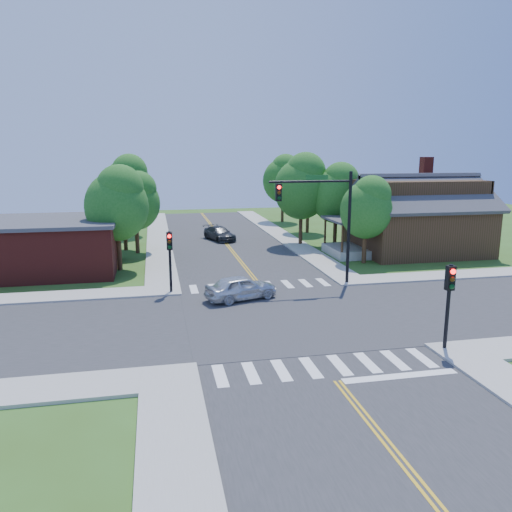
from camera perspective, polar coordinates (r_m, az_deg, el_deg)
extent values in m
plane|color=#35531A|center=(25.97, 3.35, -7.02)|extent=(100.00, 100.00, 0.00)
cube|color=#2D2D30|center=(25.97, 3.35, -6.98)|extent=(10.00, 90.00, 0.04)
cube|color=#2D2D30|center=(25.97, 3.35, -6.97)|extent=(90.00, 10.00, 0.04)
cube|color=#2D2D30|center=(25.97, 3.35, -7.02)|extent=(10.20, 10.20, 0.06)
cube|color=#9E9B93|center=(50.99, 2.77, 2.47)|extent=(2.20, 40.00, 0.14)
cube|color=#9E9B93|center=(49.44, -11.08, 1.96)|extent=(2.20, 40.00, 0.14)
cube|color=white|center=(31.15, -7.12, -3.78)|extent=(0.45, 2.00, 0.01)
cube|color=white|center=(31.26, -4.93, -3.67)|extent=(0.45, 2.00, 0.01)
cube|color=white|center=(31.41, -2.75, -3.56)|extent=(0.45, 2.00, 0.01)
cube|color=white|center=(31.61, -0.60, -3.45)|extent=(0.45, 2.00, 0.01)
cube|color=white|center=(31.85, 1.53, -3.33)|extent=(0.45, 2.00, 0.01)
cube|color=white|center=(32.14, 3.61, -3.22)|extent=(0.45, 2.00, 0.01)
cube|color=white|center=(32.46, 5.66, -3.10)|extent=(0.45, 2.00, 0.01)
cube|color=white|center=(32.83, 7.67, -2.97)|extent=(0.45, 2.00, 0.01)
cube|color=white|center=(19.55, -4.12, -13.48)|extent=(0.45, 2.00, 0.01)
cube|color=white|center=(19.72, -0.56, -13.21)|extent=(0.45, 2.00, 0.01)
cube|color=white|center=(19.96, 2.91, -12.90)|extent=(0.45, 2.00, 0.01)
cube|color=white|center=(20.27, 6.28, -12.56)|extent=(0.45, 2.00, 0.01)
cube|color=white|center=(20.64, 9.52, -12.19)|extent=(0.45, 2.00, 0.01)
cube|color=white|center=(21.08, 12.63, -11.79)|extent=(0.45, 2.00, 0.01)
cube|color=white|center=(21.58, 15.60, -11.38)|extent=(0.45, 2.00, 0.01)
cube|color=white|center=(22.13, 18.42, -10.97)|extent=(0.45, 2.00, 0.01)
cube|color=gold|center=(51.06, -4.35, 2.43)|extent=(0.10, 37.50, 0.01)
cube|color=gold|center=(51.09, -4.12, 2.44)|extent=(0.10, 37.50, 0.01)
cube|color=white|center=(20.25, 16.14, -13.15)|extent=(4.60, 0.45, 0.09)
cylinder|color=black|center=(32.05, 10.56, 3.06)|extent=(0.20, 0.20, 7.20)
cylinder|color=black|center=(30.85, 6.24, 8.46)|extent=(5.20, 0.14, 0.14)
cube|color=#19591E|center=(30.91, 7.00, 8.91)|extent=(1.40, 0.04, 0.30)
cube|color=black|center=(30.34, 2.59, 7.28)|extent=(0.34, 0.28, 1.05)
sphere|color=#FF0C0C|center=(30.16, 2.67, 7.85)|extent=(0.22, 0.22, 0.22)
sphere|color=#3F2605|center=(30.18, 2.67, 7.24)|extent=(0.22, 0.22, 0.22)
sphere|color=#05330F|center=(30.21, 2.66, 6.64)|extent=(0.22, 0.22, 0.22)
cylinder|color=black|center=(22.69, 21.06, -5.60)|extent=(0.16, 0.16, 3.80)
cube|color=black|center=(22.35, 21.31, -2.36)|extent=(0.34, 0.28, 1.05)
sphere|color=#FF0C0C|center=(22.14, 21.61, -1.67)|extent=(0.22, 0.22, 0.22)
sphere|color=#3F2605|center=(22.21, 21.55, -2.47)|extent=(0.22, 0.22, 0.22)
sphere|color=#05330F|center=(22.29, 21.48, -3.27)|extent=(0.22, 0.22, 0.22)
cylinder|color=black|center=(30.05, -9.78, -0.79)|extent=(0.16, 0.16, 3.80)
cube|color=black|center=(29.79, -9.87, 1.69)|extent=(0.34, 0.28, 1.05)
sphere|color=#FF0C0C|center=(29.57, -9.88, 2.24)|extent=(0.22, 0.22, 0.22)
sphere|color=#3F2605|center=(29.63, -9.86, 1.63)|extent=(0.22, 0.22, 0.22)
sphere|color=#05330F|center=(29.68, -9.84, 1.02)|extent=(0.22, 0.22, 0.22)
cube|color=#332412|center=(44.11, 17.90, 2.96)|extent=(10.00, 8.00, 4.00)
cube|color=#9E9B93|center=(41.68, 10.19, 0.56)|extent=(2.60, 4.50, 0.70)
cylinder|color=#332412|center=(39.23, 9.83, 1.72)|extent=(0.18, 0.18, 2.50)
cylinder|color=#332412|center=(42.92, 7.90, 2.65)|extent=(0.18, 0.18, 2.50)
cube|color=#38383D|center=(41.26, 10.32, 4.10)|extent=(2.80, 4.80, 0.18)
cube|color=maroon|center=(48.17, 18.59, 5.49)|extent=(0.90, 0.90, 7.11)
cube|color=maroon|center=(38.32, -23.14, 0.92)|extent=(10.00, 8.00, 3.50)
cube|color=#38383D|center=(38.05, -23.36, 3.66)|extent=(10.40, 8.40, 0.25)
cylinder|color=#382314|center=(38.94, 12.28, 1.01)|extent=(0.34, 0.34, 2.49)
ellipsoid|color=#1D5D1B|center=(38.52, 12.46, 5.13)|extent=(3.93, 3.73, 4.32)
sphere|color=#1D5D1B|center=(38.34, 13.07, 6.84)|extent=(2.88, 2.88, 2.88)
cylinder|color=#382314|center=(45.17, 9.02, 2.82)|extent=(0.34, 0.34, 2.80)
ellipsoid|color=#1D5D1B|center=(44.79, 9.15, 6.83)|extent=(4.42, 4.20, 4.87)
sphere|color=#1D5D1B|center=(44.61, 9.66, 8.50)|extent=(3.24, 3.24, 3.24)
cylinder|color=#382314|center=(52.70, 5.90, 4.16)|extent=(0.34, 0.34, 2.75)
ellipsoid|color=#1D5D1B|center=(52.38, 5.97, 7.53)|extent=(4.33, 4.12, 4.77)
sphere|color=#1D5D1B|center=(52.20, 6.39, 8.94)|extent=(3.18, 3.18, 3.18)
cylinder|color=#382314|center=(60.67, 3.03, 5.35)|extent=(0.34, 0.34, 3.02)
ellipsoid|color=#1D5D1B|center=(60.38, 3.07, 8.58)|extent=(4.77, 4.53, 5.25)
sphere|color=#1D5D1B|center=(60.20, 3.41, 9.93)|extent=(3.50, 3.50, 3.50)
cylinder|color=#382314|center=(37.06, -15.36, 0.57)|extent=(0.34, 0.34, 2.81)
ellipsoid|color=#1D5D1B|center=(36.60, -15.63, 5.46)|extent=(4.44, 4.21, 4.88)
sphere|color=#1D5D1B|center=(36.26, -15.30, 7.53)|extent=(3.25, 3.25, 3.25)
cylinder|color=#382314|center=(44.48, -14.72, 2.25)|extent=(0.34, 0.34, 2.52)
ellipsoid|color=#1D5D1B|center=(44.12, -14.91, 5.91)|extent=(3.98, 3.78, 4.38)
sphere|color=#1D5D1B|center=(43.80, -14.61, 7.45)|extent=(2.92, 2.92, 2.92)
cylinder|color=#382314|center=(52.52, -14.31, 3.99)|extent=(0.34, 0.34, 3.05)
ellipsoid|color=#1D5D1B|center=(52.18, -14.50, 7.75)|extent=(4.82, 4.57, 5.30)
sphere|color=#1D5D1B|center=(51.89, -14.26, 9.34)|extent=(3.53, 3.53, 3.53)
cylinder|color=#382314|center=(60.80, -14.19, 4.77)|extent=(0.34, 0.34, 2.49)
ellipsoid|color=#1D5D1B|center=(60.53, -14.33, 7.41)|extent=(3.93, 3.73, 4.32)
sphere|color=#1D5D1B|center=(60.25, -14.10, 8.53)|extent=(2.88, 2.88, 2.88)
cylinder|color=#382314|center=(45.54, 5.12, 3.19)|extent=(0.34, 0.34, 3.12)
ellipsoid|color=#1D5D1B|center=(45.14, 5.20, 7.62)|extent=(4.92, 4.67, 5.41)
sphere|color=#1D5D1B|center=(44.95, 5.68, 9.48)|extent=(3.61, 3.61, 3.61)
cylinder|color=#382314|center=(42.98, -13.43, 2.02)|extent=(0.34, 0.34, 2.56)
ellipsoid|color=#1D5D1B|center=(42.60, -13.62, 5.85)|extent=(4.04, 3.84, 4.44)
sphere|color=#1D5D1B|center=(42.29, -13.30, 7.48)|extent=(2.96, 2.96, 2.96)
imported|color=silver|center=(28.68, -1.74, -3.69)|extent=(4.04, 5.11, 1.42)
imported|color=#2A2C2F|center=(47.93, -4.20, 2.54)|extent=(4.49, 5.51, 1.28)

